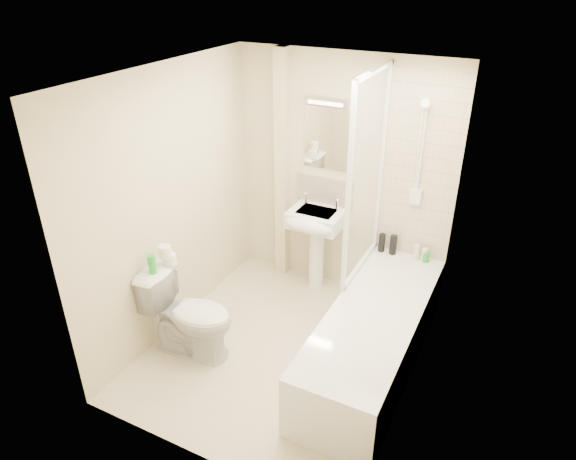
% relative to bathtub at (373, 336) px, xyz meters
% --- Properties ---
extents(floor, '(2.50, 2.50, 0.00)m').
position_rel_bathtub_xyz_m(floor, '(-0.75, -0.20, -0.29)').
color(floor, beige).
rests_on(floor, ground).
extents(wall_back, '(2.20, 0.02, 2.40)m').
position_rel_bathtub_xyz_m(wall_back, '(-0.75, 1.05, 0.91)').
color(wall_back, beige).
rests_on(wall_back, ground).
extents(wall_left, '(0.02, 2.50, 2.40)m').
position_rel_bathtub_xyz_m(wall_left, '(-1.85, -0.20, 0.91)').
color(wall_left, beige).
rests_on(wall_left, ground).
extents(wall_right, '(0.02, 2.50, 2.40)m').
position_rel_bathtub_xyz_m(wall_right, '(0.35, -0.20, 0.91)').
color(wall_right, beige).
rests_on(wall_right, ground).
extents(ceiling, '(2.20, 2.50, 0.02)m').
position_rel_bathtub_xyz_m(ceiling, '(-0.75, -0.20, 2.11)').
color(ceiling, white).
rests_on(ceiling, wall_back).
extents(tile_back, '(0.70, 0.01, 1.75)m').
position_rel_bathtub_xyz_m(tile_back, '(0.00, 1.04, 1.14)').
color(tile_back, beige).
rests_on(tile_back, wall_back).
extents(tile_right, '(0.01, 2.10, 1.75)m').
position_rel_bathtub_xyz_m(tile_right, '(0.34, 0.00, 1.14)').
color(tile_right, beige).
rests_on(tile_right, wall_right).
extents(pipe_boxing, '(0.12, 0.12, 2.40)m').
position_rel_bathtub_xyz_m(pipe_boxing, '(-1.37, 0.99, 0.91)').
color(pipe_boxing, beige).
rests_on(pipe_boxing, ground).
extents(splashback, '(0.60, 0.02, 0.30)m').
position_rel_bathtub_xyz_m(splashback, '(-0.92, 1.04, 0.74)').
color(splashback, beige).
rests_on(splashback, wall_back).
extents(mirror, '(0.46, 0.01, 0.60)m').
position_rel_bathtub_xyz_m(mirror, '(-0.92, 1.04, 1.29)').
color(mirror, white).
rests_on(mirror, wall_back).
extents(strip_light, '(0.42, 0.07, 0.07)m').
position_rel_bathtub_xyz_m(strip_light, '(-0.92, 1.02, 1.66)').
color(strip_light, silver).
rests_on(strip_light, wall_back).
extents(bathtub, '(0.70, 2.10, 0.55)m').
position_rel_bathtub_xyz_m(bathtub, '(0.00, 0.00, 0.00)').
color(bathtub, white).
rests_on(bathtub, ground).
extents(shower_screen, '(0.04, 0.92, 1.80)m').
position_rel_bathtub_xyz_m(shower_screen, '(-0.35, 0.60, 1.16)').
color(shower_screen, white).
rests_on(shower_screen, bathtub).
extents(shower_fixture, '(0.10, 0.16, 0.99)m').
position_rel_bathtub_xyz_m(shower_fixture, '(-0.00, 0.99, 1.26)').
color(shower_fixture, white).
rests_on(shower_fixture, wall_back).
extents(pedestal_sink, '(0.53, 0.48, 1.02)m').
position_rel_bathtub_xyz_m(pedestal_sink, '(-0.92, 0.81, 0.43)').
color(pedestal_sink, white).
rests_on(pedestal_sink, ground).
extents(bottle_black_a, '(0.06, 0.06, 0.19)m').
position_rel_bathtub_xyz_m(bottle_black_a, '(-0.26, 0.96, 0.35)').
color(bottle_black_a, black).
rests_on(bottle_black_a, bathtub).
extents(bottle_black_b, '(0.07, 0.07, 0.20)m').
position_rel_bathtub_xyz_m(bottle_black_b, '(-0.15, 0.96, 0.36)').
color(bottle_black_b, black).
rests_on(bottle_black_b, bathtub).
extents(bottle_cream, '(0.06, 0.06, 0.15)m').
position_rel_bathtub_xyz_m(bottle_cream, '(0.08, 0.96, 0.34)').
color(bottle_cream, '#F7E4BF').
rests_on(bottle_cream, bathtub).
extents(bottle_white_b, '(0.05, 0.05, 0.13)m').
position_rel_bathtub_xyz_m(bottle_white_b, '(0.16, 0.96, 0.33)').
color(bottle_white_b, silver).
rests_on(bottle_white_b, bathtub).
extents(bottle_green, '(0.07, 0.07, 0.10)m').
position_rel_bathtub_xyz_m(bottle_green, '(0.18, 0.96, 0.31)').
color(bottle_green, green).
rests_on(bottle_green, bathtub).
extents(toilet, '(0.58, 0.85, 0.79)m').
position_rel_bathtub_xyz_m(toilet, '(-1.47, -0.56, 0.10)').
color(toilet, white).
rests_on(toilet, ground).
extents(toilet_roll_lower, '(0.12, 0.12, 0.09)m').
position_rel_bathtub_xyz_m(toilet_roll_lower, '(-1.71, -0.46, 0.54)').
color(toilet_roll_lower, white).
rests_on(toilet_roll_lower, toilet).
extents(toilet_roll_upper, '(0.11, 0.11, 0.10)m').
position_rel_bathtub_xyz_m(toilet_roll_upper, '(-1.71, -0.51, 0.64)').
color(toilet_roll_upper, white).
rests_on(toilet_roll_upper, toilet_roll_lower).
extents(green_bottle, '(0.06, 0.06, 0.17)m').
position_rel_bathtub_xyz_m(green_bottle, '(-1.74, -0.65, 0.58)').
color(green_bottle, green).
rests_on(green_bottle, toilet).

